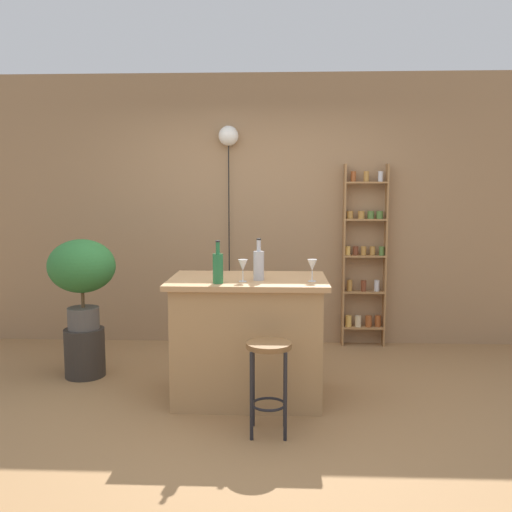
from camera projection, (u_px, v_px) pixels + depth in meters
ground at (246, 412)px, 4.05m from camera, size 12.00×12.00×0.00m
back_wall at (257, 211)px, 5.82m from camera, size 6.40×0.10×2.80m
kitchen_counter at (248, 338)px, 4.29m from camera, size 1.20×0.77×0.94m
bar_stool at (269, 367)px, 3.65m from camera, size 0.30×0.30×0.62m
spice_shelf at (364, 257)px, 5.70m from camera, size 0.45×0.12×1.88m
plant_stool at (85, 352)px, 4.82m from camera, size 0.34×0.34×0.42m
potted_plant at (82, 271)px, 4.73m from camera, size 0.57×0.52×0.78m
bottle_wine_red at (218, 267)px, 3.99m from camera, size 0.08×0.08×0.31m
bottle_soda_blue at (259, 264)px, 4.13m from camera, size 0.08×0.08×0.31m
wine_glass_left at (312, 266)px, 4.07m from camera, size 0.07×0.07×0.16m
wine_glass_center at (243, 266)px, 4.07m from camera, size 0.07×0.07×0.16m
pendant_globe_light at (228, 140)px, 5.63m from camera, size 0.20×0.20×2.27m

